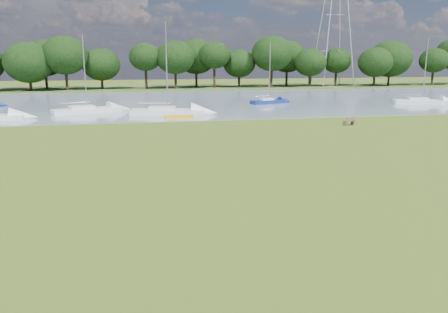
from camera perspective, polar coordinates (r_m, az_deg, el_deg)
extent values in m
plane|color=#596623|center=(21.93, -4.50, -3.60)|extent=(220.00, 220.00, 0.00)
cube|color=gray|center=(63.26, -9.03, 6.99)|extent=(220.00, 40.00, 0.10)
cube|color=#4C6626|center=(93.15, -9.79, 8.76)|extent=(220.00, 20.00, 0.40)
cube|color=brown|center=(42.14, 15.48, 4.15)|extent=(0.23, 0.39, 0.41)
cube|color=brown|center=(43.03, 16.44, 4.26)|extent=(0.23, 0.39, 0.41)
cube|color=brown|center=(42.56, 15.98, 4.47)|extent=(1.37, 0.91, 0.04)
cube|color=brown|center=(42.42, 16.19, 4.73)|extent=(1.22, 0.59, 0.40)
cube|color=#ECAC14|center=(45.86, -5.92, 5.20)|extent=(3.05, 0.83, 0.30)
cylinder|color=#ABABAB|center=(97.50, 13.63, 17.71)|extent=(0.24, 0.24, 29.99)
cylinder|color=#ABABAB|center=(99.52, 16.22, 17.46)|extent=(0.24, 0.24, 29.99)
cylinder|color=#ABABAB|center=(101.81, 12.47, 17.54)|extent=(0.24, 0.24, 29.99)
cylinder|color=#ABABAB|center=(103.75, 14.98, 17.32)|extent=(0.24, 0.24, 29.99)
cylinder|color=black|center=(91.37, -24.52, 9.00)|extent=(0.48, 0.48, 3.63)
ellipsoid|color=black|center=(91.28, -24.78, 11.77)|extent=(6.65, 6.65, 5.66)
cylinder|color=black|center=(90.04, -20.14, 9.42)|extent=(0.48, 0.48, 3.90)
ellipsoid|color=black|center=(89.96, -20.38, 12.44)|extent=(7.60, 7.60, 6.46)
cylinder|color=black|center=(89.27, -15.62, 9.43)|extent=(0.48, 0.48, 3.08)
ellipsoid|color=black|center=(89.16, -15.77, 11.84)|extent=(8.56, 8.56, 7.27)
cylinder|color=black|center=(89.02, -11.07, 9.74)|extent=(0.48, 0.48, 3.35)
ellipsoid|color=black|center=(88.92, -11.19, 12.38)|extent=(6.65, 6.65, 5.66)
cylinder|color=black|center=(89.32, -6.52, 9.99)|extent=(0.48, 0.48, 3.63)
ellipsoid|color=black|center=(89.22, -6.59, 12.83)|extent=(7.60, 7.60, 6.46)
cylinder|color=black|center=(90.16, -2.01, 10.17)|extent=(0.48, 0.48, 3.90)
ellipsoid|color=black|center=(90.07, -2.03, 13.21)|extent=(8.56, 8.56, 7.27)
cylinder|color=black|center=(91.55, 2.39, 9.95)|extent=(0.48, 0.48, 3.08)
ellipsoid|color=black|center=(91.45, 2.41, 12.31)|extent=(6.65, 6.65, 5.66)
cylinder|color=black|center=(93.43, 6.63, 10.02)|extent=(0.48, 0.48, 3.35)
ellipsoid|color=black|center=(93.33, 6.69, 12.53)|extent=(7.60, 7.60, 6.46)
cylinder|color=black|center=(95.78, 10.69, 10.03)|extent=(0.48, 0.48, 3.63)
ellipsoid|color=black|center=(95.69, 10.80, 12.68)|extent=(8.56, 8.56, 7.27)
cylinder|color=black|center=(98.58, 14.53, 10.00)|extent=(0.48, 0.48, 3.90)
ellipsoid|color=black|center=(98.50, 14.69, 12.77)|extent=(6.65, 6.65, 5.66)
cylinder|color=black|center=(101.80, 18.13, 9.62)|extent=(0.48, 0.48, 3.08)
ellipsoid|color=black|center=(101.71, 18.27, 11.74)|extent=(7.60, 7.60, 6.46)
cylinder|color=black|center=(105.37, 21.50, 9.53)|extent=(0.48, 0.48, 3.35)
ellipsoid|color=black|center=(105.28, 21.69, 11.76)|extent=(8.56, 8.56, 7.27)
cylinder|color=black|center=(109.27, 24.65, 9.42)|extent=(0.48, 0.48, 3.63)
ellipsoid|color=black|center=(109.19, 24.87, 11.73)|extent=(6.65, 6.65, 5.66)
cube|color=silver|center=(52.21, -17.43, 5.87)|extent=(7.84, 4.74, 0.79)
cube|color=silver|center=(52.01, -18.11, 6.33)|extent=(3.08, 2.52, 0.51)
cylinder|color=#A5A8AD|center=(51.92, -17.74, 10.46)|extent=(0.14, 0.14, 8.05)
cube|color=silver|center=(49.04, -7.35, 5.94)|extent=(8.46, 3.92, 0.79)
cube|color=silver|center=(49.09, -8.13, 6.48)|extent=(3.17, 2.35, 0.51)
cylinder|color=#A5A8AD|center=(48.72, -7.51, 11.62)|extent=(0.14, 0.14, 9.38)
cube|color=navy|center=(60.63, 5.91, 7.22)|extent=(5.55, 2.93, 0.70)
cube|color=silver|center=(60.36, 5.58, 7.60)|extent=(2.13, 1.65, 0.45)
cylinder|color=#A5A8AD|center=(60.38, 6.00, 10.93)|extent=(0.12, 0.12, 7.56)
cube|color=silver|center=(65.81, 24.47, 6.61)|extent=(7.70, 4.37, 0.77)
cube|color=silver|center=(65.61, 24.00, 7.05)|extent=(2.99, 2.39, 0.50)
cylinder|color=#A5A8AD|center=(65.58, 24.81, 10.33)|extent=(0.13, 0.13, 8.24)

